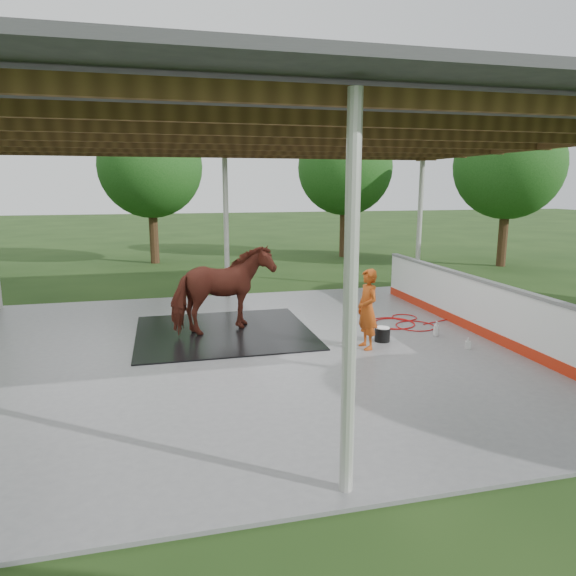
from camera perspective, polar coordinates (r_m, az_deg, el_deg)
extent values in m
plane|color=#1E3814|center=(9.75, -3.19, -7.00)|extent=(100.00, 100.00, 0.00)
cube|color=slate|center=(9.74, -3.19, -6.86)|extent=(12.00, 10.00, 0.05)
cylinder|color=beige|center=(4.84, 6.93, -1.76)|extent=(0.14, 0.14, 3.85)
cylinder|color=beige|center=(13.95, -6.88, 6.77)|extent=(0.14, 0.14, 3.85)
cylinder|color=beige|center=(15.69, 14.41, 7.00)|extent=(0.14, 0.14, 3.85)
cube|color=brown|center=(4.96, 6.61, 20.37)|extent=(12.00, 0.10, 0.18)
cube|color=brown|center=(6.38, 1.68, 18.41)|extent=(12.00, 0.10, 0.18)
cube|color=brown|center=(7.83, -1.38, 17.09)|extent=(12.00, 0.10, 0.18)
cube|color=brown|center=(9.29, -3.46, 16.17)|extent=(12.00, 0.10, 0.18)
cube|color=brown|center=(10.77, -4.95, 15.48)|extent=(12.00, 0.10, 0.18)
cube|color=brown|center=(12.25, -6.08, 14.95)|extent=(12.00, 0.10, 0.18)
cube|color=brown|center=(13.73, -6.96, 14.53)|extent=(12.00, 0.10, 0.18)
cube|color=brown|center=(11.75, 26.01, 14.06)|extent=(0.12, 10.00, 0.18)
cube|color=#38383A|center=(9.31, -3.47, 17.39)|extent=(12.60, 10.60, 0.10)
cube|color=red|center=(11.44, 20.12, -4.14)|extent=(0.14, 8.00, 0.20)
cube|color=white|center=(11.32, 20.32, -1.70)|extent=(0.12, 8.00, 1.00)
cube|color=slate|center=(11.22, 20.50, 0.89)|extent=(0.16, 8.00, 0.06)
cylinder|color=#382314|center=(21.20, -14.67, 5.65)|extent=(0.36, 0.36, 2.20)
sphere|color=#194714|center=(21.12, -15.05, 12.95)|extent=(4.00, 4.00, 4.00)
cylinder|color=#382314|center=(22.54, 6.21, 6.27)|extent=(0.36, 0.36, 2.20)
sphere|color=#194714|center=(22.47, 6.36, 13.14)|extent=(4.00, 4.00, 4.00)
cylinder|color=#382314|center=(21.38, 22.75, 5.18)|extent=(0.36, 0.36, 2.20)
sphere|color=#194714|center=(21.31, 23.32, 12.41)|extent=(4.00, 4.00, 4.00)
cube|color=black|center=(10.82, -7.13, -4.87)|extent=(3.55, 3.33, 0.03)
imported|color=maroon|center=(10.60, -7.25, -0.20)|extent=(2.30, 1.64, 1.77)
imported|color=#B14512|center=(9.66, 8.82, -2.33)|extent=(0.40, 0.58, 1.51)
cylinder|color=black|center=(10.29, 10.43, -5.11)|extent=(0.30, 0.30, 0.27)
cylinder|color=white|center=(10.26, 10.46, -4.40)|extent=(0.28, 0.28, 0.03)
imported|color=silver|center=(10.88, 16.14, -4.36)|extent=(0.14, 0.14, 0.31)
imported|color=#338CD8|center=(10.24, 19.36, -5.81)|extent=(0.13, 0.14, 0.22)
torus|color=#BC0D0D|center=(11.62, 11.71, -3.88)|extent=(0.90, 0.90, 0.02)
torus|color=#BC0D0D|center=(11.53, 13.96, -4.11)|extent=(0.85, 0.85, 0.02)
torus|color=#BC0D0D|center=(12.21, 12.80, -3.19)|extent=(0.57, 0.57, 0.02)
torus|color=#BC0D0D|center=(11.63, 11.46, -3.86)|extent=(1.02, 1.02, 0.02)
cylinder|color=#BC0D0D|center=(12.17, 16.92, -3.45)|extent=(1.24, 0.42, 0.02)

